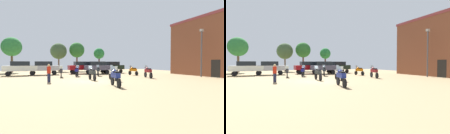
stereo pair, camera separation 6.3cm
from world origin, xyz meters
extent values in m
cube|color=#96805A|center=(0.00, 0.00, 0.01)|extent=(44.00, 52.00, 0.02)
cube|color=black|center=(15.03, -1.75, 1.10)|extent=(0.08, 1.20, 2.20)
cylinder|color=black|center=(4.39, 6.20, 0.34)|extent=(0.17, 0.65, 0.65)
cylinder|color=black|center=(4.27, 4.68, 0.34)|extent=(0.17, 0.65, 0.65)
cube|color=silver|center=(4.33, 5.44, 0.85)|extent=(0.46, 1.32, 0.36)
ellipsoid|color=silver|center=(4.35, 5.73, 1.13)|extent=(0.36, 0.50, 0.24)
cube|color=black|center=(4.31, 5.22, 1.09)|extent=(0.34, 0.58, 0.12)
cube|color=silver|center=(4.38, 6.06, 1.31)|extent=(0.37, 0.18, 0.39)
cylinder|color=#B7B7BC|center=(4.37, 5.96, 1.25)|extent=(0.62, 0.08, 0.04)
cylinder|color=black|center=(-2.62, 4.93, 0.33)|extent=(0.17, 0.63, 0.62)
cylinder|color=black|center=(-2.51, 6.39, 0.33)|extent=(0.17, 0.63, 0.62)
cube|color=#2A2A2F|center=(-2.56, 5.66, 0.82)|extent=(0.45, 1.27, 0.36)
ellipsoid|color=#2A2A2F|center=(-2.59, 5.38, 1.10)|extent=(0.36, 0.50, 0.24)
cube|color=black|center=(-2.55, 5.88, 1.06)|extent=(0.34, 0.58, 0.12)
cube|color=silver|center=(-2.61, 5.07, 1.28)|extent=(0.37, 0.18, 0.39)
cylinder|color=#B7B7BC|center=(-2.60, 5.17, 1.22)|extent=(0.62, 0.08, 0.04)
cylinder|color=black|center=(7.10, 1.50, 0.36)|extent=(0.24, 0.68, 0.67)
cylinder|color=black|center=(6.80, -0.10, 0.36)|extent=(0.24, 0.68, 0.67)
cube|color=maroon|center=(6.95, 0.70, 0.87)|extent=(0.61, 1.43, 0.36)
ellipsoid|color=maroon|center=(7.01, 1.01, 1.15)|extent=(0.40, 0.53, 0.24)
cube|color=black|center=(6.91, 0.46, 1.11)|extent=(0.40, 0.61, 0.12)
cube|color=silver|center=(7.07, 1.35, 1.33)|extent=(0.38, 0.22, 0.39)
cylinder|color=#B7B7BC|center=(7.05, 1.25, 1.27)|extent=(0.62, 0.15, 0.04)
cylinder|color=black|center=(2.15, -0.99, 0.33)|extent=(0.13, 0.61, 0.61)
cylinder|color=black|center=(2.11, 0.53, 0.33)|extent=(0.13, 0.61, 0.61)
cube|color=silver|center=(2.13, -0.23, 0.81)|extent=(0.39, 1.30, 0.36)
ellipsoid|color=silver|center=(2.14, -0.52, 1.09)|extent=(0.33, 0.49, 0.24)
cube|color=black|center=(2.13, 0.00, 1.05)|extent=(0.31, 0.57, 0.12)
cube|color=silver|center=(2.14, -0.85, 1.27)|extent=(0.36, 0.16, 0.39)
cylinder|color=#B7B7BC|center=(2.14, -0.75, 1.21)|extent=(0.62, 0.05, 0.04)
cylinder|color=black|center=(0.69, -3.68, 0.36)|extent=(0.17, 0.68, 0.68)
cylinder|color=black|center=(0.58, -5.25, 0.36)|extent=(0.17, 0.68, 0.68)
cube|color=navy|center=(0.63, -4.47, 0.88)|extent=(0.46, 1.36, 0.36)
ellipsoid|color=navy|center=(0.66, -4.17, 1.16)|extent=(0.35, 0.50, 0.24)
cube|color=black|center=(0.62, -4.70, 1.12)|extent=(0.34, 0.58, 0.12)
cube|color=silver|center=(0.68, -3.83, 1.34)|extent=(0.37, 0.18, 0.39)
cylinder|color=#B7B7BC|center=(0.67, -3.93, 1.28)|extent=(0.62, 0.08, 0.04)
cylinder|color=black|center=(2.46, 6.50, 0.36)|extent=(0.28, 0.68, 0.67)
cylinder|color=black|center=(2.07, 4.96, 0.36)|extent=(0.28, 0.68, 0.67)
cube|color=#1D252C|center=(2.27, 5.73, 0.87)|extent=(0.68, 1.40, 0.36)
ellipsoid|color=#1D252C|center=(2.34, 6.02, 1.15)|extent=(0.43, 0.54, 0.24)
cube|color=black|center=(2.21, 5.50, 1.11)|extent=(0.43, 0.62, 0.12)
cube|color=silver|center=(2.42, 6.35, 1.33)|extent=(0.39, 0.24, 0.39)
cylinder|color=#B7B7BC|center=(2.40, 6.25, 1.27)|extent=(0.61, 0.19, 0.04)
cylinder|color=black|center=(-0.34, 6.56, 0.35)|extent=(0.30, 0.66, 0.65)
cylinder|color=black|center=(-0.78, 5.12, 0.35)|extent=(0.30, 0.66, 0.65)
cube|color=navy|center=(-0.56, 5.84, 0.85)|extent=(0.71, 1.33, 0.36)
ellipsoid|color=navy|center=(-0.48, 6.11, 1.13)|extent=(0.44, 0.55, 0.24)
cube|color=black|center=(-0.62, 5.62, 1.09)|extent=(0.45, 0.62, 0.12)
cube|color=silver|center=(-0.38, 6.42, 1.31)|extent=(0.39, 0.25, 0.39)
cylinder|color=#B7B7BC|center=(-0.41, 6.33, 1.25)|extent=(0.60, 0.21, 0.04)
cylinder|color=black|center=(7.25, 5.92, 0.32)|extent=(0.24, 0.61, 0.60)
cylinder|color=black|center=(7.55, 4.46, 0.32)|extent=(0.24, 0.61, 0.60)
cube|color=#CD690A|center=(7.40, 5.19, 0.80)|extent=(0.61, 1.31, 0.36)
ellipsoid|color=#CD690A|center=(7.34, 5.47, 1.08)|extent=(0.41, 0.53, 0.24)
cube|color=black|center=(7.44, 4.98, 1.04)|extent=(0.41, 0.61, 0.12)
cube|color=silver|center=(7.28, 5.78, 1.26)|extent=(0.38, 0.22, 0.39)
cylinder|color=#B7B7BC|center=(7.29, 5.69, 1.20)|extent=(0.61, 0.16, 0.04)
cylinder|color=black|center=(0.10, 1.41, 0.35)|extent=(0.16, 0.66, 0.65)
cylinder|color=black|center=(0.20, -0.09, 0.35)|extent=(0.16, 0.66, 0.65)
cube|color=#262B2C|center=(0.15, 0.66, 0.85)|extent=(0.45, 1.30, 0.36)
ellipsoid|color=#262B2C|center=(0.13, 0.94, 1.13)|extent=(0.35, 0.50, 0.24)
cube|color=black|center=(0.16, 0.43, 1.09)|extent=(0.34, 0.58, 0.12)
cube|color=silver|center=(0.11, 1.26, 1.31)|extent=(0.37, 0.18, 0.39)
cylinder|color=#B7B7BC|center=(0.11, 1.17, 1.25)|extent=(0.62, 0.08, 0.04)
cylinder|color=black|center=(1.84, 9.19, 0.34)|extent=(0.66, 0.29, 0.64)
cylinder|color=black|center=(2.00, 10.62, 0.34)|extent=(0.66, 0.29, 0.64)
cylinder|color=black|center=(4.75, 8.88, 0.34)|extent=(0.66, 0.29, 0.64)
cylinder|color=black|center=(4.90, 10.31, 0.34)|extent=(0.66, 0.29, 0.64)
cube|color=#4C475B|center=(3.37, 9.75, 1.03)|extent=(4.47, 2.25, 0.75)
cube|color=black|center=(3.37, 9.75, 1.71)|extent=(2.52, 1.83, 0.61)
cylinder|color=black|center=(-6.14, 9.98, 0.34)|extent=(0.64, 0.23, 0.64)
cylinder|color=black|center=(-6.17, 11.42, 0.34)|extent=(0.64, 0.23, 0.64)
cylinder|color=black|center=(-3.21, 10.05, 0.34)|extent=(0.64, 0.23, 0.64)
cylinder|color=black|center=(-3.25, 11.49, 0.34)|extent=(0.64, 0.23, 0.64)
cube|color=#AFAFB4|center=(-4.69, 10.73, 1.03)|extent=(4.34, 1.90, 0.75)
cube|color=black|center=(-4.69, 10.73, 1.71)|extent=(2.40, 1.64, 0.61)
cylinder|color=black|center=(-9.09, 9.57, 0.34)|extent=(0.66, 0.27, 0.64)
cylinder|color=black|center=(-9.21, 11.00, 0.34)|extent=(0.66, 0.27, 0.64)
cylinder|color=black|center=(-6.18, 9.81, 0.34)|extent=(0.66, 0.27, 0.64)
cylinder|color=black|center=(-6.30, 11.25, 0.34)|extent=(0.66, 0.27, 0.64)
cube|color=white|center=(-7.69, 10.41, 1.03)|extent=(4.43, 2.15, 0.75)
cube|color=black|center=(-7.69, 10.41, 1.71)|extent=(2.49, 1.77, 0.61)
cylinder|color=black|center=(-0.25, 10.62, 0.34)|extent=(0.66, 0.27, 0.64)
cylinder|color=black|center=(-0.38, 12.05, 0.34)|extent=(0.66, 0.27, 0.64)
cylinder|color=black|center=(2.66, 10.87, 0.34)|extent=(0.66, 0.27, 0.64)
cylinder|color=black|center=(2.54, 12.30, 0.34)|extent=(0.66, 0.27, 0.64)
cube|color=maroon|center=(1.14, 11.46, 1.03)|extent=(4.44, 2.16, 0.75)
cube|color=black|center=(1.14, 11.46, 1.71)|extent=(2.49, 1.78, 0.61)
cylinder|color=black|center=(5.12, 10.24, 0.34)|extent=(0.67, 0.34, 0.64)
cylinder|color=black|center=(4.83, 11.65, 0.34)|extent=(0.67, 0.34, 0.64)
cylinder|color=black|center=(7.98, 10.83, 0.34)|extent=(0.67, 0.34, 0.64)
cylinder|color=black|center=(7.70, 12.24, 0.34)|extent=(0.67, 0.34, 0.64)
cube|color=black|center=(6.41, 11.24, 1.03)|extent=(4.57, 2.62, 0.75)
cube|color=black|center=(6.41, 11.24, 1.71)|extent=(2.63, 2.02, 0.61)
cylinder|color=#202541|center=(-4.10, 0.15, 0.42)|extent=(0.14, 0.14, 0.81)
cylinder|color=#202541|center=(-3.96, 0.25, 0.42)|extent=(0.14, 0.14, 0.81)
cylinder|color=#B4200F|center=(-4.03, 0.20, 1.15)|extent=(0.47, 0.47, 0.64)
sphere|color=tan|center=(-4.03, 0.20, 1.58)|extent=(0.22, 0.22, 0.22)
cylinder|color=brown|center=(6.54, 19.38, 1.69)|extent=(0.33, 0.33, 3.33)
sphere|color=#236F32|center=(6.54, 19.38, 3.89)|extent=(2.38, 2.38, 2.38)
cylinder|color=brown|center=(-10.35, 19.53, 2.02)|extent=(0.39, 0.39, 3.99)
sphere|color=#2B7434|center=(-10.35, 19.53, 4.80)|extent=(3.52, 3.52, 3.52)
cylinder|color=brown|center=(-1.96, 20.43, 1.77)|extent=(0.29, 0.29, 3.49)
sphere|color=#3A5230|center=(-1.96, 20.43, 4.26)|extent=(3.34, 3.34, 3.34)
cylinder|color=brown|center=(1.95, 21.22, 1.97)|extent=(0.34, 0.34, 3.90)
sphere|color=#286327|center=(1.95, 21.22, 4.67)|extent=(3.33, 3.33, 3.33)
cylinder|color=#47474C|center=(14.03, -0.55, 2.90)|extent=(0.16, 0.16, 5.75)
cube|color=#B2B2AD|center=(14.03, -0.55, 5.92)|extent=(0.44, 0.24, 0.30)
camera|label=1|loc=(-4.13, -15.98, 1.80)|focal=26.56mm
camera|label=2|loc=(-4.07, -16.00, 1.80)|focal=26.56mm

